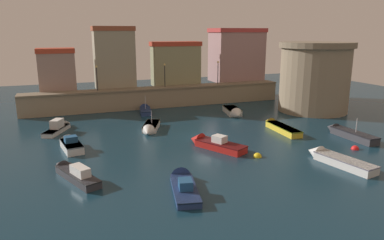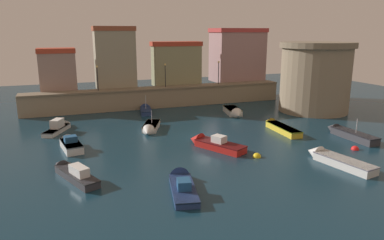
# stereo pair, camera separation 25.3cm
# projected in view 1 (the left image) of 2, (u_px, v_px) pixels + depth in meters

# --- Properties ---
(ground_plane) EXTENTS (103.36, 103.36, 0.00)m
(ground_plane) POSITION_uv_depth(u_px,v_px,m) (205.00, 138.00, 39.94)
(ground_plane) COLOR #112D3D
(quay_wall) EXTENTS (40.80, 2.98, 3.09)m
(quay_wall) POSITION_uv_depth(u_px,v_px,m) (160.00, 97.00, 56.44)
(quay_wall) COLOR gray
(quay_wall) RESTS_ON ground
(old_town_backdrop) EXTENTS (37.51, 5.71, 9.50)m
(old_town_backdrop) POSITION_uv_depth(u_px,v_px,m) (181.00, 59.00, 59.97)
(old_town_backdrop) COLOR gray
(old_town_backdrop) RESTS_ON ground
(fortress_tower) EXTENTS (10.65, 10.65, 10.07)m
(fortress_tower) POSITION_uv_depth(u_px,v_px,m) (315.00, 77.00, 52.42)
(fortress_tower) COLOR gray
(fortress_tower) RESTS_ON ground
(quay_lamp_0) EXTENTS (0.32, 0.32, 3.66)m
(quay_lamp_0) POSITION_uv_depth(u_px,v_px,m) (97.00, 74.00, 52.25)
(quay_lamp_0) COLOR black
(quay_lamp_0) RESTS_ON quay_wall
(quay_lamp_1) EXTENTS (0.32, 0.32, 3.64)m
(quay_lamp_1) POSITION_uv_depth(u_px,v_px,m) (165.00, 72.00, 55.80)
(quay_lamp_1) COLOR black
(quay_lamp_1) RESTS_ON quay_wall
(quay_lamp_2) EXTENTS (0.32, 0.32, 3.78)m
(quay_lamp_2) POSITION_uv_depth(u_px,v_px,m) (218.00, 69.00, 58.91)
(quay_lamp_2) COLOR black
(quay_lamp_2) RESTS_ON quay_wall
(moored_boat_0) EXTENTS (2.31, 5.42, 3.01)m
(moored_boat_0) POSITION_uv_depth(u_px,v_px,m) (145.00, 110.00, 52.84)
(moored_boat_0) COLOR navy
(moored_boat_0) RESTS_ON ground
(moored_boat_1) EXTENTS (2.76, 5.62, 1.69)m
(moored_boat_1) POSITION_uv_depth(u_px,v_px,m) (234.00, 112.00, 50.92)
(moored_boat_1) COLOR silver
(moored_boat_1) RESTS_ON ground
(moored_boat_2) EXTENTS (3.61, 5.75, 2.60)m
(moored_boat_2) POSITION_uv_depth(u_px,v_px,m) (150.00, 128.00, 42.66)
(moored_boat_2) COLOR silver
(moored_boat_2) RESTS_ON ground
(moored_boat_3) EXTENTS (4.65, 6.72, 1.90)m
(moored_boat_3) POSITION_uv_depth(u_px,v_px,m) (212.00, 143.00, 36.55)
(moored_boat_3) COLOR red
(moored_boat_3) RESTS_ON ground
(moored_boat_4) EXTENTS (2.78, 7.04, 1.54)m
(moored_boat_4) POSITION_uv_depth(u_px,v_px,m) (335.00, 159.00, 32.16)
(moored_boat_4) COLOR silver
(moored_boat_4) RESTS_ON ground
(moored_boat_5) EXTENTS (2.32, 5.25, 1.76)m
(moored_boat_5) POSITION_uv_depth(u_px,v_px,m) (70.00, 144.00, 36.25)
(moored_boat_5) COLOR white
(moored_boat_5) RESTS_ON ground
(moored_boat_6) EXTENTS (3.83, 6.10, 1.88)m
(moored_boat_6) POSITION_uv_depth(u_px,v_px,m) (60.00, 127.00, 42.74)
(moored_boat_6) COLOR silver
(moored_boat_6) RESTS_ON ground
(moored_boat_7) EXTENTS (2.98, 6.73, 1.72)m
(moored_boat_7) POSITION_uv_depth(u_px,v_px,m) (183.00, 183.00, 27.29)
(moored_boat_7) COLOR navy
(moored_boat_7) RESTS_ON ground
(moored_boat_8) EXTENTS (1.85, 7.29, 1.39)m
(moored_boat_8) POSITION_uv_depth(u_px,v_px,m) (279.00, 127.00, 43.10)
(moored_boat_8) COLOR gold
(moored_boat_8) RESTS_ON ground
(moored_boat_9) EXTENTS (1.53, 7.10, 2.65)m
(moored_boat_9) POSITION_uv_depth(u_px,v_px,m) (348.00, 133.00, 40.25)
(moored_boat_9) COLOR #333338
(moored_boat_9) RESTS_ON ground
(moored_boat_10) EXTENTS (3.77, 6.82, 1.63)m
(moored_boat_10) POSITION_uv_depth(u_px,v_px,m) (73.00, 172.00, 28.96)
(moored_boat_10) COLOR #333338
(moored_boat_10) RESTS_ON ground
(mooring_buoy_0) EXTENTS (0.79, 0.79, 0.79)m
(mooring_buoy_0) POSITION_uv_depth(u_px,v_px,m) (257.00, 157.00, 33.84)
(mooring_buoy_0) COLOR yellow
(mooring_buoy_0) RESTS_ON ground
(mooring_buoy_1) EXTENTS (0.77, 0.77, 0.77)m
(mooring_buoy_1) POSITION_uv_depth(u_px,v_px,m) (355.00, 149.00, 36.06)
(mooring_buoy_1) COLOR red
(mooring_buoy_1) RESTS_ON ground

